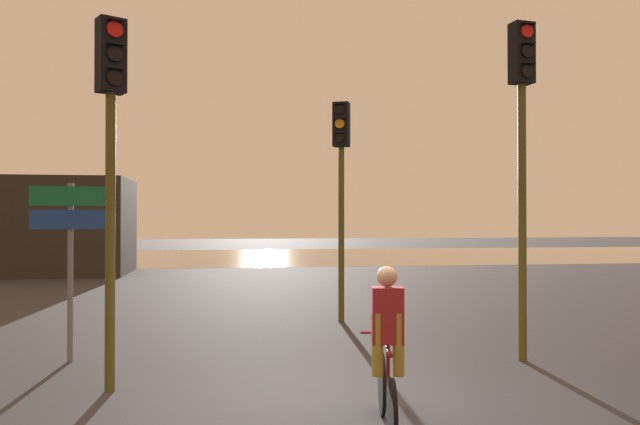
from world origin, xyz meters
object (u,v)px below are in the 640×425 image
object	(u,v)px
direction_sign_post	(70,238)
cyclist	(387,349)
traffic_light_center	(341,169)
traffic_light_near_left	(111,132)
traffic_light_near_right	(522,128)

from	to	relation	value
direction_sign_post	cyclist	bearing A→B (deg)	130.65
direction_sign_post	traffic_light_center	bearing A→B (deg)	-152.92
traffic_light_near_left	cyclist	world-z (taller)	traffic_light_near_left
traffic_light_near_right	direction_sign_post	xyz separation A→B (m)	(-6.54, 0.89, -1.63)
traffic_light_near_left	direction_sign_post	world-z (taller)	traffic_light_near_left
traffic_light_near_left	cyclist	bearing A→B (deg)	117.18
traffic_light_center	traffic_light_near_right	distance (m)	4.31
direction_sign_post	traffic_light_near_left	bearing A→B (deg)	111.56
traffic_light_near_right	cyclist	distance (m)	4.67
traffic_light_near_left	traffic_light_near_right	xyz separation A→B (m)	(5.68, 0.78, 0.29)
traffic_light_near_right	direction_sign_post	bearing A→B (deg)	-16.22
traffic_light_near_left	cyclist	xyz separation A→B (m)	(2.92, -1.95, -2.31)
direction_sign_post	cyclist	size ratio (longest dim) A/B	1.53
traffic_light_near_left	traffic_light_near_right	bearing A→B (deg)	158.69
traffic_light_center	direction_sign_post	xyz separation A→B (m)	(-4.55, -2.91, -1.29)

